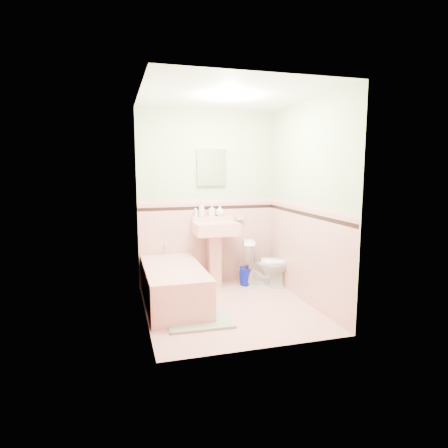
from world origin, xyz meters
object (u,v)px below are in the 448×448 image
object	(u,v)px
medicine_cabinet	(212,167)
shoe	(192,316)
soap_bottle_right	(220,211)
sink	(216,255)
soap_bottle_left	(202,209)
bathtub	(174,287)
toilet	(266,264)
bucket	(247,276)
soap_bottle_mid	(212,210)

from	to	relation	value
medicine_cabinet	shoe	size ratio (longest dim) A/B	3.84
soap_bottle_right	shoe	size ratio (longest dim) A/B	1.17
soap_bottle_right	medicine_cabinet	bearing A→B (deg)	165.30
sink	medicine_cabinet	size ratio (longest dim) A/B	1.81
medicine_cabinet	soap_bottle_right	xyz separation A→B (m)	(0.11, -0.03, -0.62)
soap_bottle_left	shoe	world-z (taller)	soap_bottle_left
bathtub	soap_bottle_left	world-z (taller)	soap_bottle_left
toilet	bucket	size ratio (longest dim) A/B	2.58
sink	soap_bottle_right	xyz separation A→B (m)	(0.11, 0.18, 0.61)
soap_bottle_right	soap_bottle_mid	bearing A→B (deg)	180.00
bathtub	sink	xyz separation A→B (m)	(0.68, 0.53, 0.24)
bathtub	toilet	xyz separation A→B (m)	(1.39, 0.37, 0.11)
soap_bottle_mid	toilet	distance (m)	1.10
sink	soap_bottle_mid	size ratio (longest dim) A/B	5.48
medicine_cabinet	soap_bottle_left	size ratio (longest dim) A/B	2.31
bathtub	bucket	distance (m)	1.26
bathtub	medicine_cabinet	xyz separation A→B (m)	(0.68, 0.74, 1.47)
bathtub	soap_bottle_mid	distance (m)	1.30
bathtub	sink	world-z (taller)	sink
sink	toilet	bearing A→B (deg)	-12.54
medicine_cabinet	sink	bearing A→B (deg)	-90.00
soap_bottle_mid	bucket	world-z (taller)	soap_bottle_mid
sink	soap_bottle_left	distance (m)	0.69
soap_bottle_right	soap_bottle_left	bearing A→B (deg)	180.00
soap_bottle_left	soap_bottle_mid	world-z (taller)	soap_bottle_left
soap_bottle_mid	bathtub	bearing A→B (deg)	-133.57
bathtub	soap_bottle_mid	bearing A→B (deg)	46.43
soap_bottle_left	shoe	size ratio (longest dim) A/B	1.66
sink	medicine_cabinet	world-z (taller)	medicine_cabinet
sink	soap_bottle_right	bearing A→B (deg)	57.58
medicine_cabinet	bucket	distance (m)	1.66
soap_bottle_left	soap_bottle_mid	distance (m)	0.15
toilet	shoe	distance (m)	1.63
bucket	shoe	size ratio (longest dim) A/B	1.90
soap_bottle_mid	medicine_cabinet	bearing A→B (deg)	81.45
toilet	shoe	size ratio (longest dim) A/B	4.91
bathtub	shoe	world-z (taller)	bathtub
soap_bottle_right	bucket	distance (m)	1.04
bathtub	medicine_cabinet	distance (m)	1.78
medicine_cabinet	soap_bottle_left	distance (m)	0.61
sink	soap_bottle_right	size ratio (longest dim) A/B	5.94
soap_bottle_left	soap_bottle_mid	size ratio (longest dim) A/B	1.31
medicine_cabinet	bucket	bearing A→B (deg)	-26.41
bucket	shoe	world-z (taller)	bucket
soap_bottle_mid	bucket	distance (m)	1.09
soap_bottle_mid	soap_bottle_right	xyz separation A→B (m)	(0.12, 0.00, -0.01)
sink	soap_bottle_right	world-z (taller)	soap_bottle_right
sink	soap_bottle_mid	bearing A→B (deg)	91.44
medicine_cabinet	shoe	xyz separation A→B (m)	(-0.57, -1.34, -1.64)
soap_bottle_left	bathtub	bearing A→B (deg)	-126.38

